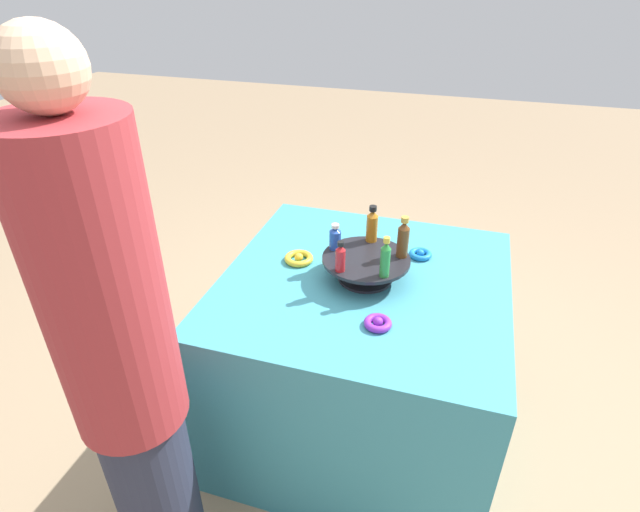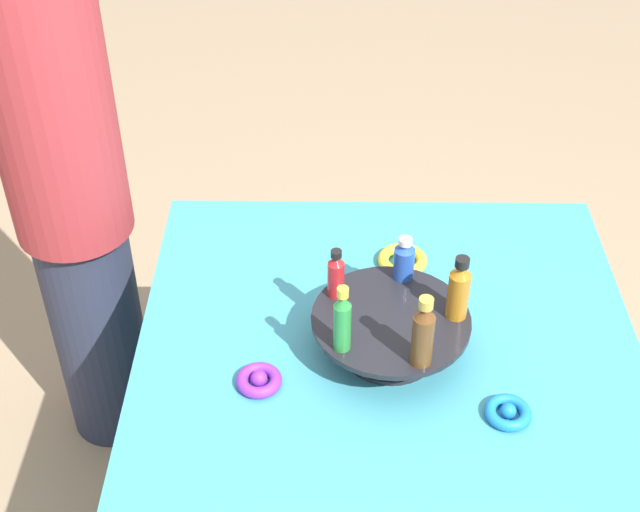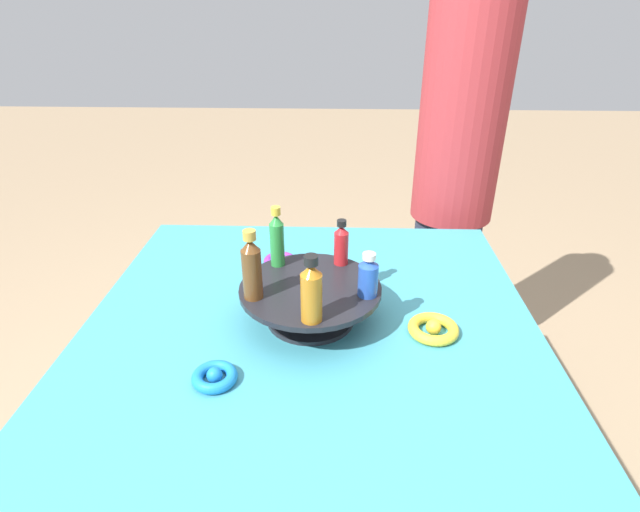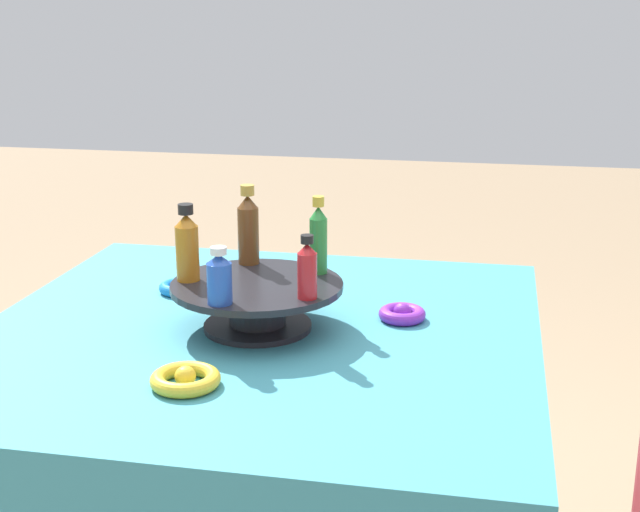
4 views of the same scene
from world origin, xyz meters
name	(u,v)px [view 1 (image 1 of 4)]	position (x,y,z in m)	size (l,w,h in m)	color
ground_plane	(357,419)	(0.00, 0.00, 0.00)	(12.00, 12.00, 0.00)	#997F60
party_table	(361,356)	(0.00, 0.00, 0.37)	(1.00, 1.00, 0.73)	teal
display_stand	(366,265)	(0.00, 0.00, 0.79)	(0.31, 0.31, 0.09)	black
bottle_green	(385,259)	(0.08, -0.09, 0.88)	(0.03, 0.03, 0.14)	#288438
bottle_brown	(403,238)	(0.11, 0.05, 0.89)	(0.04, 0.04, 0.15)	brown
bottle_amber	(372,225)	(-0.01, 0.12, 0.88)	(0.04, 0.04, 0.14)	#AD6B19
bottle_blue	(335,237)	(-0.12, 0.03, 0.86)	(0.04, 0.04, 0.10)	#234CAD
bottle_red	(340,257)	(-0.07, -0.11, 0.87)	(0.03, 0.03, 0.11)	#B21E23
ribbon_bow_blue	(420,254)	(0.17, 0.21, 0.74)	(0.09, 0.09, 0.03)	blue
ribbon_bow_gold	(299,258)	(-0.26, 0.04, 0.74)	(0.11, 0.11, 0.03)	gold
ribbon_bow_purple	(378,323)	(0.10, -0.25, 0.74)	(0.09, 0.09, 0.03)	purple
person_figure	(125,373)	(-0.45, -0.73, 0.82)	(0.28, 0.28, 1.63)	#282D42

